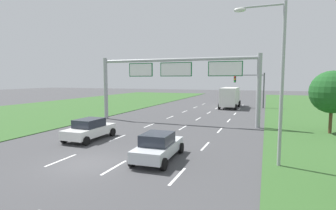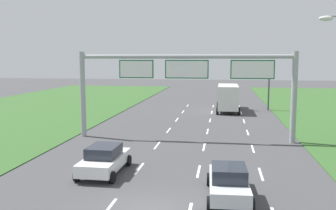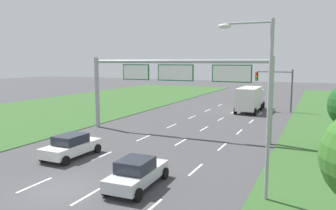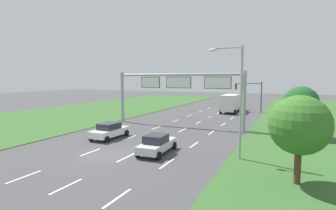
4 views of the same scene
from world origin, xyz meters
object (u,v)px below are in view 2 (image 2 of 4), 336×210
at_px(car_near_red, 229,182).
at_px(sign_gantry, 187,77).
at_px(box_truck, 228,97).
at_px(car_lead_silver, 104,159).
at_px(traffic_light_mast, 253,79).

height_order(car_near_red, sign_gantry, sign_gantry).
distance_m(box_truck, sign_gantry, 17.79).
relative_size(car_lead_silver, box_truck, 0.53).
relative_size(car_near_red, box_truck, 0.53).
distance_m(car_near_red, car_lead_silver, 7.45).
distance_m(sign_gantry, traffic_light_mast, 19.50).
bearing_deg(sign_gantry, car_near_red, -75.65).
xyz_separation_m(box_truck, sign_gantry, (-3.42, -17.16, 3.21)).
xyz_separation_m(car_lead_silver, sign_gantry, (3.73, 9.54, 4.16)).
bearing_deg(traffic_light_mast, car_near_red, -96.20).
height_order(car_lead_silver, sign_gantry, sign_gantry).
height_order(box_truck, traffic_light_mast, traffic_light_mast).
height_order(car_near_red, traffic_light_mast, traffic_light_mast).
distance_m(car_near_red, sign_gantry, 13.44).
distance_m(box_truck, traffic_light_mast, 3.92).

